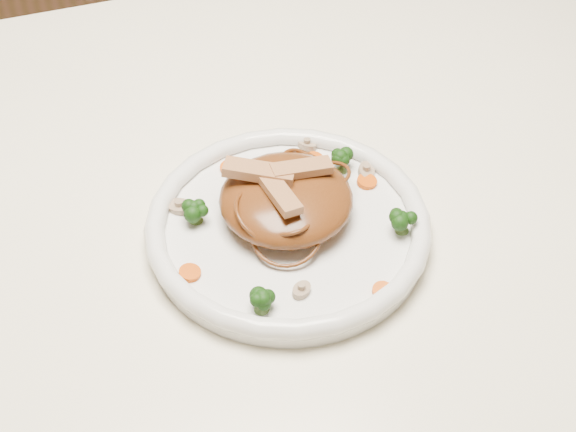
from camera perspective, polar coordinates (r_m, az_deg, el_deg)
name	(u,v)px	position (r m, az deg, el deg)	size (l,w,h in m)	color
table	(237,249)	(0.98, -3.39, -2.18)	(1.20, 0.80, 0.75)	white
plate	(288,232)	(0.84, 0.00, -1.05)	(0.27, 0.27, 0.02)	white
noodle_mound	(286,199)	(0.84, -0.13, 1.14)	(0.13, 0.13, 0.04)	brown
chicken_a	(302,169)	(0.83, 0.91, 3.15)	(0.06, 0.02, 0.01)	tan
chicken_b	(259,172)	(0.83, -1.93, 2.95)	(0.07, 0.02, 0.01)	tan
chicken_c	(280,194)	(0.80, -0.54, 1.48)	(0.06, 0.02, 0.01)	tan
broccoli_0	(342,160)	(0.89, 3.59, 3.73)	(0.03, 0.03, 0.03)	#153C0C
broccoli_1	(195,210)	(0.84, -6.15, 0.41)	(0.03, 0.03, 0.03)	#153C0C
broccoli_2	(261,300)	(0.76, -1.77, -5.59)	(0.02, 0.02, 0.03)	#153C0C
broccoli_3	(403,218)	(0.83, 7.62, -0.15)	(0.03, 0.03, 0.03)	#153C0C
carrot_0	(314,159)	(0.91, 1.75, 3.76)	(0.02, 0.02, 0.01)	#CF4807
carrot_1	(190,273)	(0.80, -6.50, -3.75)	(0.02, 0.02, 0.01)	#CF4807
carrot_2	(367,182)	(0.88, 5.23, 2.27)	(0.02, 0.02, 0.01)	#CF4807
carrot_3	(230,168)	(0.90, -3.84, 3.19)	(0.02, 0.02, 0.01)	#CF4807
carrot_4	(382,291)	(0.79, 6.26, -4.93)	(0.02, 0.02, 0.01)	#CF4807
mushroom_0	(301,290)	(0.78, 0.89, -4.92)	(0.02, 0.02, 0.01)	tan
mushroom_1	(366,171)	(0.90, 5.19, 2.97)	(0.02, 0.02, 0.01)	tan
mushroom_2	(180,207)	(0.86, -7.17, 0.62)	(0.03, 0.03, 0.01)	tan
mushroom_3	(307,145)	(0.92, 1.26, 4.72)	(0.02, 0.02, 0.01)	tan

